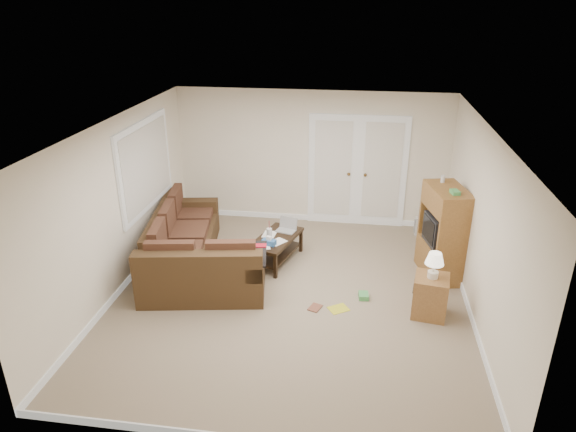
% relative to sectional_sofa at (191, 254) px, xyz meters
% --- Properties ---
extents(floor, '(5.50, 5.50, 0.00)m').
position_rel_sectional_sofa_xyz_m(floor, '(1.63, -0.44, -0.33)').
color(floor, gray).
rests_on(floor, ground).
extents(ceiling, '(5.00, 5.50, 0.02)m').
position_rel_sectional_sofa_xyz_m(ceiling, '(1.63, -0.44, 2.17)').
color(ceiling, silver).
rests_on(ceiling, wall_back).
extents(wall_left, '(0.02, 5.50, 2.50)m').
position_rel_sectional_sofa_xyz_m(wall_left, '(-0.87, -0.44, 0.92)').
color(wall_left, white).
rests_on(wall_left, floor).
extents(wall_right, '(0.02, 5.50, 2.50)m').
position_rel_sectional_sofa_xyz_m(wall_right, '(4.13, -0.44, 0.92)').
color(wall_right, white).
rests_on(wall_right, floor).
extents(wall_back, '(5.00, 0.02, 2.50)m').
position_rel_sectional_sofa_xyz_m(wall_back, '(1.63, 2.31, 0.92)').
color(wall_back, white).
rests_on(wall_back, floor).
extents(wall_front, '(5.00, 0.02, 2.50)m').
position_rel_sectional_sofa_xyz_m(wall_front, '(1.63, -3.19, 0.92)').
color(wall_front, white).
rests_on(wall_front, floor).
extents(baseboards, '(5.00, 5.50, 0.10)m').
position_rel_sectional_sofa_xyz_m(baseboards, '(1.63, -0.44, -0.28)').
color(baseboards, silver).
rests_on(baseboards, floor).
extents(french_doors, '(1.80, 0.05, 2.13)m').
position_rel_sectional_sofa_xyz_m(french_doors, '(2.48, 2.27, 0.71)').
color(french_doors, silver).
rests_on(french_doors, floor).
extents(window_left, '(0.05, 1.92, 1.42)m').
position_rel_sectional_sofa_xyz_m(window_left, '(-0.84, 0.56, 1.22)').
color(window_left, silver).
rests_on(window_left, wall_left).
extents(sectional_sofa, '(2.22, 2.82, 0.84)m').
position_rel_sectional_sofa_xyz_m(sectional_sofa, '(0.00, 0.00, 0.00)').
color(sectional_sofa, '#442F1A').
rests_on(sectional_sofa, floor).
extents(coffee_table, '(0.81, 1.17, 0.73)m').
position_rel_sectional_sofa_xyz_m(coffee_table, '(1.25, 0.57, -0.09)').
color(coffee_table, black).
rests_on(coffee_table, floor).
extents(tv_armoire, '(0.68, 0.98, 1.54)m').
position_rel_sectional_sofa_xyz_m(tv_armoire, '(3.82, 0.50, 0.40)').
color(tv_armoire, brown).
rests_on(tv_armoire, floor).
extents(side_cabinet, '(0.51, 0.51, 0.94)m').
position_rel_sectional_sofa_xyz_m(side_cabinet, '(3.56, -0.65, 0.01)').
color(side_cabinet, olive).
rests_on(side_cabinet, floor).
extents(space_heater, '(0.14, 0.12, 0.33)m').
position_rel_sectional_sofa_xyz_m(space_heater, '(3.64, 1.93, -0.16)').
color(space_heater, silver).
rests_on(space_heater, floor).
extents(floor_magazine, '(0.34, 0.32, 0.01)m').
position_rel_sectional_sofa_xyz_m(floor_magazine, '(2.33, -0.71, -0.32)').
color(floor_magazine, gold).
rests_on(floor_magazine, floor).
extents(floor_greenbox, '(0.15, 0.20, 0.07)m').
position_rel_sectional_sofa_xyz_m(floor_greenbox, '(2.68, -0.37, -0.29)').
color(floor_greenbox, '#469B4E').
rests_on(floor_greenbox, floor).
extents(floor_book, '(0.21, 0.25, 0.02)m').
position_rel_sectional_sofa_xyz_m(floor_book, '(1.94, -0.71, -0.32)').
color(floor_book, brown).
rests_on(floor_book, floor).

